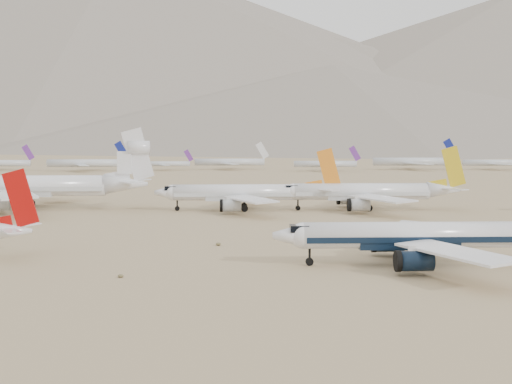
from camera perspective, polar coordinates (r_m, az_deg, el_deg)
ground at (r=122.17m, az=11.35°, el=-5.18°), size 7000.00×7000.00×0.00m
main_airliner at (r=115.91m, az=13.56°, el=-3.45°), size 47.28×46.18×16.68m
row2_gold_tail at (r=197.01m, az=9.04°, el=-0.01°), size 49.62×48.53×17.67m
row2_orange_tail at (r=193.50m, az=-0.76°, el=-0.08°), size 47.89×46.84×17.08m
row2_white_trijet at (r=206.05m, az=-17.48°, el=0.48°), size 64.04×62.59×22.69m
distant_storage_row at (r=421.20m, az=6.18°, el=2.37°), size 576.30×61.16×16.35m
mountain_range at (r=1775.91m, az=0.96°, el=10.06°), size 7354.00×3024.00×470.00m
desert_scrub at (r=97.32m, az=12.64°, el=-7.53°), size 261.14×127.01×0.63m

